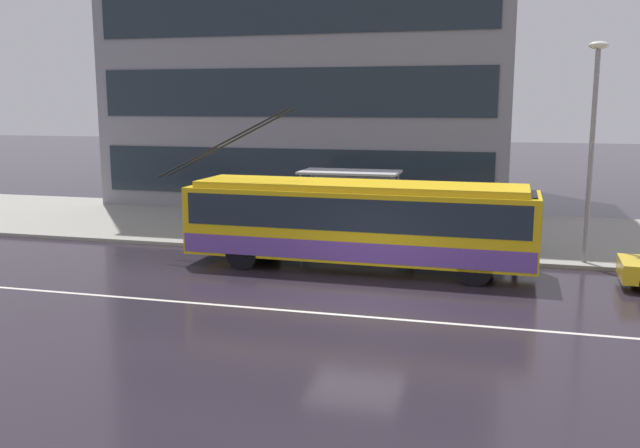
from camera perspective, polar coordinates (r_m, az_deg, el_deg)
The scene contains 9 objects.
ground_plane at distance 18.33m, azimuth 3.06°, elevation -6.53°, with size 160.00×160.00×0.00m, color #27212A.
sidewalk_slab at distance 28.23m, azimuth 7.37°, elevation -0.56°, with size 80.00×10.00×0.14m, color gray.
lane_centre_line at distance 17.21m, azimuth 2.23°, elevation -7.62°, with size 72.00×0.14×0.01m, color silver.
trolleybus at distance 21.68m, azimuth 3.24°, elevation 0.23°, with size 12.39×2.74×5.09m.
bus_shelter at distance 25.28m, azimuth 2.63°, elevation 3.05°, with size 3.61×1.86×2.65m.
pedestrian_at_shelter at distance 26.81m, azimuth -4.31°, elevation 2.41°, with size 1.36×1.36×1.93m.
pedestrian_approaching_curb at distance 24.24m, azimuth 7.89°, elevation 1.50°, with size 0.98×0.98×1.97m.
pedestrian_walking_past at distance 24.47m, azimuth 16.16°, elevation 1.63°, with size 1.56×1.56×2.04m.
street_lamp at distance 23.29m, azimuth 21.80°, elevation 6.91°, with size 0.60×0.32×6.97m.
Camera 1 is at (3.57, -17.21, 5.22)m, focal length 38.31 mm.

